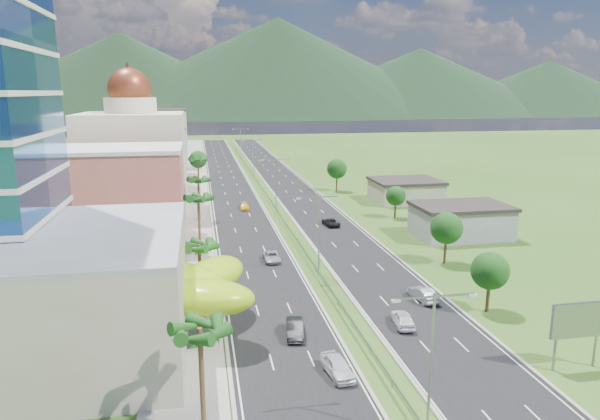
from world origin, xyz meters
TOP-DOWN VIEW (x-y plane):
  - ground at (0.00, 0.00)m, footprint 500.00×500.00m
  - road_left at (-7.50, 90.00)m, footprint 11.00×260.00m
  - road_right at (7.50, 90.00)m, footprint 11.00×260.00m
  - sidewalk_left at (-17.00, 90.00)m, footprint 7.00×260.00m
  - median_guardrail at (0.00, 71.99)m, footprint 0.10×216.06m
  - streetlight_median_a at (0.00, -25.00)m, footprint 6.04×0.25m
  - streetlight_median_b at (0.00, 10.00)m, footprint 6.04×0.25m
  - streetlight_median_c at (0.00, 50.00)m, footprint 6.04×0.25m
  - streetlight_median_d at (0.00, 95.00)m, footprint 6.04×0.25m
  - streetlight_median_e at (0.00, 140.00)m, footprint 6.04×0.25m
  - mall_podium at (-32.00, -6.00)m, footprint 30.00×24.00m
  - lime_canopy at (-20.00, -4.00)m, footprint 18.00×15.00m
  - pink_shophouse at (-28.00, 32.00)m, footprint 20.00×15.00m
  - domed_building at (-28.00, 55.00)m, footprint 20.00×20.00m
  - midrise_grey at (-27.00, 80.00)m, footprint 16.00×15.00m
  - midrise_beige at (-27.00, 102.00)m, footprint 16.00×15.00m
  - midrise_white at (-27.00, 125.00)m, footprint 16.00×15.00m
  - billboard at (17.00, -18.00)m, footprint 5.20×0.35m
  - shed_near at (28.00, 25.00)m, footprint 15.00×10.00m
  - shed_far at (30.00, 55.00)m, footprint 14.00×12.00m
  - palm_tree_a at (-15.50, -22.00)m, footprint 3.60×3.60m
  - palm_tree_b at (-15.50, 2.00)m, footprint 3.60×3.60m
  - palm_tree_c at (-15.50, 22.00)m, footprint 3.60×3.60m
  - palm_tree_d at (-15.50, 45.00)m, footprint 3.60×3.60m
  - palm_tree_e at (-15.50, 70.00)m, footprint 3.60×3.60m
  - leafy_tree_lfar at (-15.50, 95.00)m, footprint 4.90×4.90m
  - leafy_tree_ra at (16.00, -5.00)m, footprint 4.20×4.20m
  - leafy_tree_rb at (19.00, 12.00)m, footprint 4.55×4.55m
  - leafy_tree_rc at (22.00, 40.00)m, footprint 3.85×3.85m
  - leafy_tree_rd at (18.00, 70.00)m, footprint 4.90×4.90m
  - mountain_ridge at (60.00, 450.00)m, footprint 860.00×140.00m
  - car_white_near_left at (-4.01, -15.31)m, footprint 2.52×4.95m
  - car_dark_left at (-6.32, -7.09)m, footprint 2.30×4.90m
  - car_silver_mid_left at (-5.35, 17.46)m, footprint 2.28×4.84m
  - car_yellow_far_left at (-6.18, 52.94)m, footprint 2.00×4.55m
  - car_white_near_right at (5.28, -6.86)m, footprint 2.48×4.85m
  - car_silver_right at (10.21, -0.65)m, footprint 2.28×4.96m
  - car_dark_far_right at (8.15, 36.30)m, footprint 2.82×5.11m
  - motorcycle at (-12.30, 5.27)m, footprint 0.66×1.82m

SIDE VIEW (x-z plane):
  - ground at x=0.00m, z-range 0.00..0.00m
  - mountain_ridge at x=60.00m, z-range -45.00..45.00m
  - road_left at x=-7.50m, z-range 0.00..0.04m
  - road_right at x=7.50m, z-range 0.00..0.04m
  - sidewalk_left at x=-17.00m, z-range 0.00..0.12m
  - motorcycle at x=-12.30m, z-range 0.04..1.19m
  - median_guardrail at x=0.00m, z-range 0.24..1.00m
  - car_yellow_far_left at x=-6.18m, z-range 0.04..1.34m
  - car_silver_mid_left at x=-5.35m, z-range 0.04..1.38m
  - car_dark_far_right at x=8.15m, z-range 0.04..1.39m
  - car_dark_left at x=-6.32m, z-range 0.04..1.59m
  - car_silver_right at x=10.21m, z-range 0.04..1.62m
  - car_white_near_right at x=5.28m, z-range 0.04..1.62m
  - car_white_near_left at x=-4.01m, z-range 0.04..1.65m
  - shed_far at x=30.00m, z-range 0.00..4.40m
  - shed_near at x=28.00m, z-range 0.00..5.00m
  - leafy_tree_rc at x=22.00m, z-range 1.21..7.54m
  - billboard at x=17.00m, z-range 1.32..7.52m
  - leafy_tree_ra at x=16.00m, z-range 1.33..8.23m
  - lime_canopy at x=-20.00m, z-range 1.29..8.69m
  - leafy_tree_rb at x=19.00m, z-range 1.44..8.92m
  - mall_podium at x=-32.00m, z-range 0.00..11.00m
  - leafy_tree_lfar at x=-15.50m, z-range 1.55..9.60m
  - leafy_tree_rd at x=18.00m, z-range 1.55..9.60m
  - midrise_beige at x=-27.00m, z-range 0.00..13.00m
  - streetlight_median_a at x=0.00m, z-range 1.25..12.25m
  - streetlight_median_b at x=0.00m, z-range 1.25..12.25m
  - streetlight_median_c at x=0.00m, z-range 1.25..12.25m
  - streetlight_median_d at x=0.00m, z-range 1.25..12.25m
  - streetlight_median_e at x=0.00m, z-range 1.25..12.25m
  - palm_tree_b at x=-15.50m, z-range 3.01..11.11m
  - pink_shophouse at x=-28.00m, z-range 0.00..15.00m
  - palm_tree_d at x=-15.50m, z-range 3.24..11.84m
  - midrise_grey at x=-27.00m, z-range 0.00..16.00m
  - palm_tree_a at x=-15.50m, z-range 3.47..12.57m
  - palm_tree_e at x=-15.50m, z-range 3.61..13.01m
  - palm_tree_c at x=-15.50m, z-range 3.70..13.30m
  - midrise_white at x=-27.00m, z-range 0.00..18.00m
  - domed_building at x=-28.00m, z-range -3.00..25.70m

